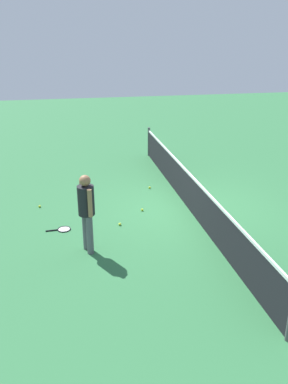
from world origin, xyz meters
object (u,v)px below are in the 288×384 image
at_px(player_near_side, 86,207).
at_px(tennis_ball_baseline, 40,206).
at_px(tennis_ball_midcourt, 142,210).
at_px(tennis_ball_near_player, 150,188).
at_px(tennis_racket_near_player, 63,229).
at_px(tennis_ball_stray_left, 120,224).

relative_size(player_near_side, tennis_ball_baseline, 25.76).
height_order(tennis_ball_midcourt, tennis_ball_baseline, same).
xyz_separation_m(tennis_ball_near_player, tennis_ball_baseline, (0.78, -3.16, 0.00)).
bearing_deg(tennis_ball_near_player, tennis_racket_near_player, -49.09).
height_order(player_near_side, tennis_ball_near_player, player_near_side).
bearing_deg(tennis_ball_stray_left, player_near_side, -37.53).
xyz_separation_m(tennis_racket_near_player, tennis_ball_baseline, (-1.45, -0.59, 0.02)).
xyz_separation_m(tennis_ball_near_player, tennis_ball_midcourt, (1.54, -0.53, 0.00)).
bearing_deg(tennis_ball_baseline, player_near_side, 23.70).
xyz_separation_m(tennis_ball_near_player, tennis_ball_stray_left, (2.26, -1.22, 0.00)).
relative_size(tennis_ball_near_player, tennis_ball_baseline, 1.00).
relative_size(tennis_ball_baseline, tennis_ball_stray_left, 1.00).
bearing_deg(tennis_ball_stray_left, tennis_ball_baseline, -127.42).
bearing_deg(tennis_racket_near_player, tennis_ball_stray_left, 88.56).
height_order(tennis_ball_near_player, tennis_ball_baseline, same).
distance_m(tennis_racket_near_player, tennis_ball_baseline, 1.56).
bearing_deg(tennis_ball_baseline, tennis_ball_stray_left, 52.58).
bearing_deg(tennis_ball_midcourt, tennis_ball_near_player, 160.96).
relative_size(tennis_racket_near_player, tennis_ball_baseline, 8.95).
distance_m(tennis_racket_near_player, tennis_ball_near_player, 3.40).
bearing_deg(tennis_ball_midcourt, player_near_side, -40.18).
distance_m(tennis_ball_near_player, tennis_ball_stray_left, 2.57).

